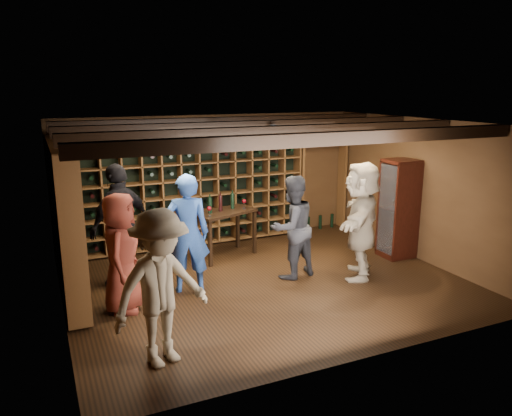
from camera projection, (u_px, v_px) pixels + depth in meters
name	position (u px, v px, depth m)	size (l,w,h in m)	color
ground	(266.00, 283.00, 7.89)	(6.00, 6.00, 0.00)	black
room_shell	(265.00, 129.00, 7.37)	(6.00, 6.00, 6.00)	#51341C
wine_rack_back	(189.00, 188.00, 9.48)	(4.65, 0.30, 2.20)	brown
wine_rack_left	(66.00, 219.00, 7.23)	(0.30, 2.65, 2.20)	brown
crate_shelf	(323.00, 157.00, 10.54)	(1.20, 0.32, 2.07)	brown
display_cabinet	(398.00, 211.00, 8.95)	(0.55, 0.50, 1.75)	black
man_blue_shirt	(187.00, 233.00, 7.40)	(0.66, 0.43, 1.80)	navy
man_grey_suit	(292.00, 227.00, 7.97)	(0.81, 0.63, 1.67)	black
guest_red_floral	(121.00, 253.00, 6.75)	(0.81, 0.53, 1.66)	maroon
guest_woman_black	(121.00, 226.00, 7.59)	(1.13, 0.47, 1.92)	black
guest_khaki	(161.00, 288.00, 5.42)	(1.15, 0.66, 1.78)	#86775C
guest_beige	(361.00, 220.00, 7.97)	(1.75, 0.56, 1.89)	tan
tasting_table	(224.00, 216.00, 8.95)	(1.25, 0.90, 1.13)	black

